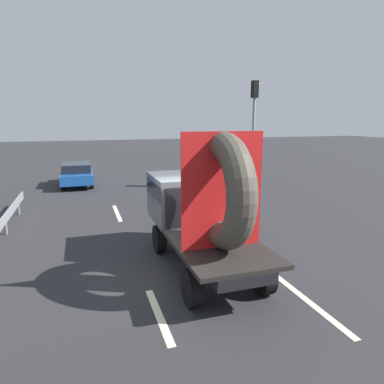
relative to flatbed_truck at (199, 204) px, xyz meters
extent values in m
plane|color=#28282B|center=(-0.23, -0.20, -1.70)|extent=(120.00, 120.00, 0.00)
cylinder|color=black|center=(-0.85, 1.18, -1.29)|extent=(0.28, 0.83, 0.83)
cylinder|color=black|center=(0.85, 1.18, -1.29)|extent=(0.28, 0.83, 0.83)
cylinder|color=black|center=(-0.85, -2.01, -1.29)|extent=(0.28, 0.83, 0.83)
cylinder|color=black|center=(0.85, -2.01, -1.29)|extent=(0.28, 0.83, 0.83)
cube|color=black|center=(0.00, -0.36, -0.87)|extent=(1.30, 5.15, 0.25)
cube|color=#4C5156|center=(0.00, 1.18, -0.07)|extent=(2.00, 2.06, 1.35)
cube|color=black|center=(0.00, 1.13, 0.23)|extent=(2.02, 1.96, 0.44)
cube|color=black|center=(0.00, -1.39, -0.70)|extent=(2.00, 3.09, 0.10)
cube|color=black|center=(0.00, 0.10, -0.10)|extent=(1.80, 0.08, 1.10)
torus|color=#474238|center=(0.00, -1.54, 0.66)|extent=(0.63, 2.61, 2.61)
cube|color=red|center=(0.00, -1.54, 0.66)|extent=(1.90, 0.03, 2.61)
cylinder|color=black|center=(-4.01, 14.48, -1.38)|extent=(0.22, 0.63, 0.63)
cylinder|color=black|center=(-2.47, 14.48, -1.38)|extent=(0.22, 0.63, 0.63)
cylinder|color=black|center=(-4.01, 11.84, -1.38)|extent=(0.22, 0.63, 0.63)
cylinder|color=black|center=(-2.47, 11.84, -1.38)|extent=(0.22, 0.63, 0.63)
cube|color=#194C99|center=(-3.24, 13.16, -1.11)|extent=(1.77, 4.14, 0.54)
cube|color=black|center=(-3.24, 13.06, -0.60)|extent=(1.60, 2.32, 0.49)
cylinder|color=gray|center=(6.30, 9.02, 0.83)|extent=(0.16, 0.16, 5.06)
cube|color=black|center=(6.30, 9.02, 3.81)|extent=(0.30, 0.36, 0.90)
sphere|color=yellow|center=(6.47, 9.02, 4.09)|extent=(0.20, 0.20, 0.20)
cylinder|color=slate|center=(-5.56, 4.39, -1.43)|extent=(0.10, 0.10, 0.55)
cylinder|color=slate|center=(-5.56, 7.08, -1.43)|extent=(0.10, 0.10, 0.55)
cube|color=beige|center=(-1.62, -2.17, -1.70)|extent=(0.16, 2.14, 0.01)
cube|color=beige|center=(-1.62, 6.02, -1.70)|extent=(0.16, 2.66, 0.01)
cube|color=beige|center=(1.62, -2.62, -1.70)|extent=(0.16, 2.94, 0.01)
cube|color=beige|center=(1.62, 6.06, -1.70)|extent=(0.16, 2.18, 0.01)
camera|label=1|loc=(-2.92, -8.40, 2.21)|focal=32.15mm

